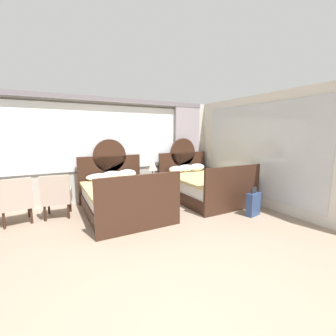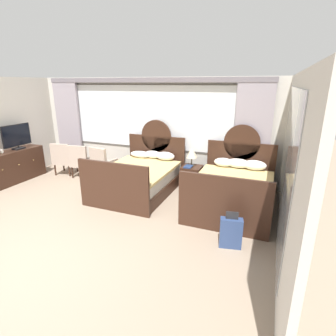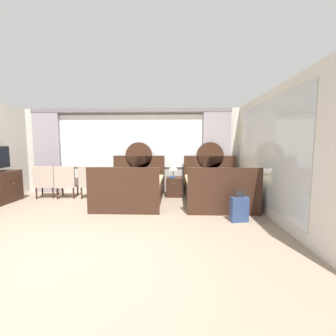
% 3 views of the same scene
% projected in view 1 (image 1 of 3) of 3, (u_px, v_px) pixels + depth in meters
% --- Properties ---
extents(ground_plane, '(24.00, 24.00, 0.00)m').
position_uv_depth(ground_plane, '(186.00, 311.00, 2.25)').
color(ground_plane, gray).
extents(wall_back_window, '(6.87, 0.22, 2.70)m').
position_uv_depth(wall_back_window, '(96.00, 147.00, 5.79)').
color(wall_back_window, beige).
rests_on(wall_back_window, ground_plane).
extents(wall_right_mirror, '(0.08, 4.91, 2.70)m').
position_uv_depth(wall_right_mirror, '(267.00, 151.00, 5.31)').
color(wall_right_mirror, beige).
rests_on(wall_right_mirror, ground_plane).
extents(bed_near_window, '(1.61, 2.21, 1.63)m').
position_uv_depth(bed_near_window, '(122.00, 197.00, 5.01)').
color(bed_near_window, '#382116').
rests_on(bed_near_window, ground_plane).
extents(bed_near_mirror, '(1.61, 2.21, 1.63)m').
position_uv_depth(bed_near_mirror, '(202.00, 186.00, 6.06)').
color(bed_near_mirror, '#382116').
rests_on(bed_near_mirror, ground_plane).
extents(nightstand_between_beds, '(0.47, 0.50, 0.58)m').
position_uv_depth(nightstand_between_beds, '(155.00, 188.00, 6.14)').
color(nightstand_between_beds, '#382116').
rests_on(nightstand_between_beds, ground_plane).
extents(table_lamp_on_nightstand, '(0.27, 0.27, 0.49)m').
position_uv_depth(table_lamp_on_nightstand, '(153.00, 165.00, 6.09)').
color(table_lamp_on_nightstand, brown).
rests_on(table_lamp_on_nightstand, nightstand_between_beds).
extents(book_on_nightstand, '(0.18, 0.26, 0.03)m').
position_uv_depth(book_on_nightstand, '(154.00, 178.00, 5.98)').
color(book_on_nightstand, navy).
rests_on(book_on_nightstand, nightstand_between_beds).
extents(armchair_by_window_left, '(0.62, 0.62, 0.93)m').
position_uv_depth(armchair_by_window_left, '(57.00, 195.00, 4.70)').
color(armchair_by_window_left, '#B29E8E').
rests_on(armchair_by_window_left, ground_plane).
extents(armchair_by_window_centre, '(0.62, 0.62, 0.93)m').
position_uv_depth(armchair_by_window_centre, '(16.00, 200.00, 4.36)').
color(armchair_by_window_centre, '#B29E8E').
rests_on(armchair_by_window_centre, ground_plane).
extents(suitcase_on_floor, '(0.38, 0.22, 0.63)m').
position_uv_depth(suitcase_on_floor, '(253.00, 204.00, 4.85)').
color(suitcase_on_floor, navy).
rests_on(suitcase_on_floor, ground_plane).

